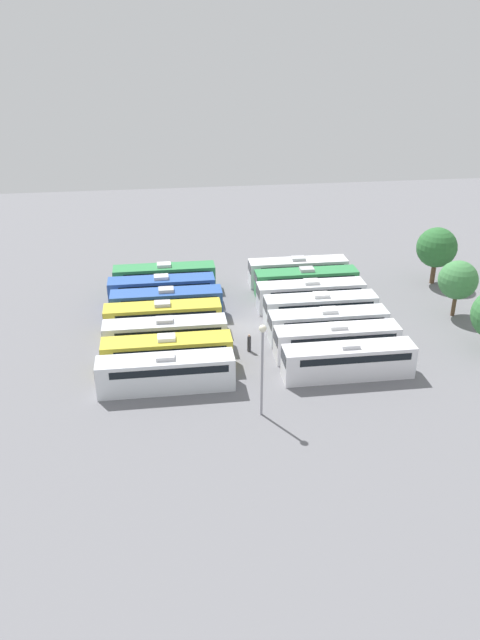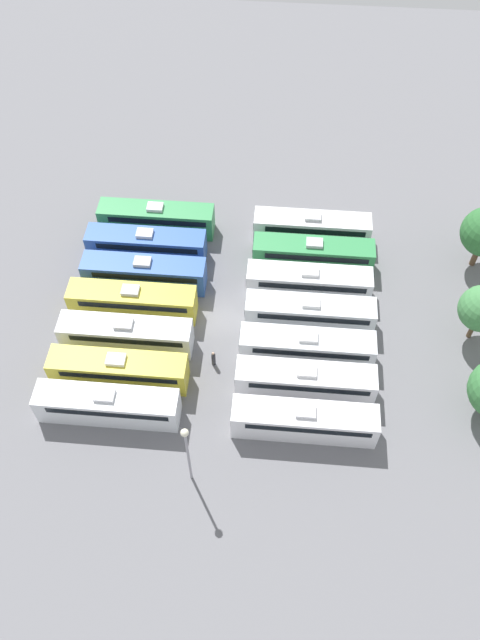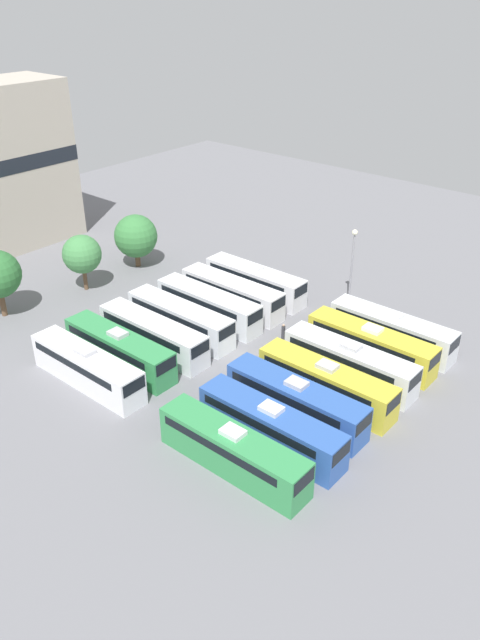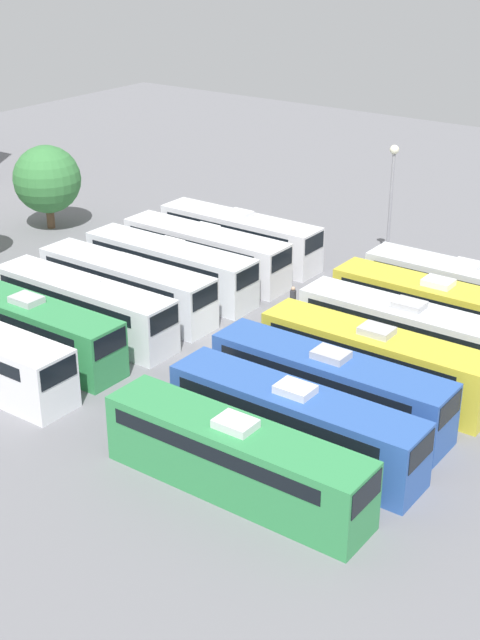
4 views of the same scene
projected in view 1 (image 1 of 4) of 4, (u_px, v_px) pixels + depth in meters
ground_plane at (244, 327)px, 65.21m from camera, size 120.22×120.22×0.00m
bus_0 at (165, 277)px, 73.32m from camera, size 2.56×11.84×3.39m
bus_1 at (162, 290)px, 69.94m from camera, size 2.56×11.84×3.39m
bus_2 at (167, 303)px, 66.70m from camera, size 2.56×11.84×3.39m
bus_3 at (163, 317)px, 63.49m from camera, size 2.56×11.84×3.39m
bus_4 at (166, 334)px, 60.14m from camera, size 2.56×11.84×3.39m
bus_5 at (168, 353)px, 56.84m from camera, size 2.56×11.84×3.39m
bus_6 at (166, 372)px, 53.72m from camera, size 2.56×11.84×3.39m
bus_7 at (298, 271)px, 75.24m from camera, size 2.56×11.84×3.39m
bus_8 at (306, 282)px, 72.04m from camera, size 2.56×11.84×3.39m
bus_9 at (311, 295)px, 68.72m from camera, size 2.56×11.84×3.39m
bus_10 at (321, 308)px, 65.48m from camera, size 2.56×11.84×3.39m
bus_11 at (328, 324)px, 62.09m from camera, size 2.56×11.84×3.39m
bus_12 at (337, 340)px, 58.98m from camera, size 2.56×11.84×3.39m
bus_13 at (349, 360)px, 55.61m from camera, size 2.56×11.84×3.39m
worker_person at (249, 343)px, 60.18m from camera, size 0.36×0.36×1.82m
light_pole at (262, 356)px, 48.52m from camera, size 0.60×0.60×8.15m
tree_0 at (437, 248)px, 74.08m from camera, size 4.78×4.78×6.95m
tree_1 at (458, 280)px, 66.01m from camera, size 4.17×4.17×6.23m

